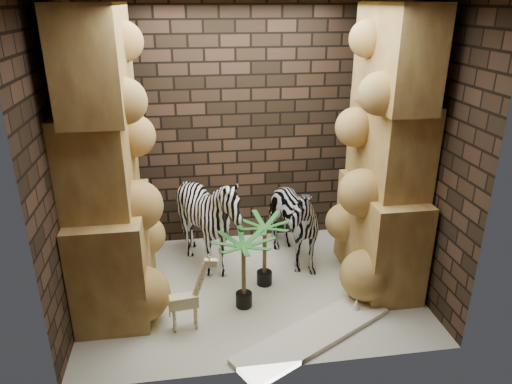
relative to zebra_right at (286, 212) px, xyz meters
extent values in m
plane|color=beige|center=(-0.49, -0.52, -0.64)|extent=(3.50, 3.50, 0.00)
plane|color=black|center=(-0.49, 0.73, 0.86)|extent=(3.50, 0.00, 3.50)
plane|color=black|center=(-0.49, -1.77, 0.86)|extent=(3.50, 0.00, 3.50)
plane|color=black|center=(-2.24, -0.52, 0.86)|extent=(0.00, 3.00, 3.00)
plane|color=black|center=(1.26, -0.52, 0.86)|extent=(0.00, 3.00, 3.00)
imported|color=white|center=(0.00, 0.00, 0.00)|extent=(0.87, 1.21, 1.29)
imported|color=white|center=(-0.91, -0.07, -0.07)|extent=(1.37, 1.52, 1.14)
cube|color=white|center=(-0.02, -1.42, -0.62)|extent=(1.67, 1.19, 0.05)
camera|label=1|loc=(-1.10, -4.93, 2.30)|focal=33.40mm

